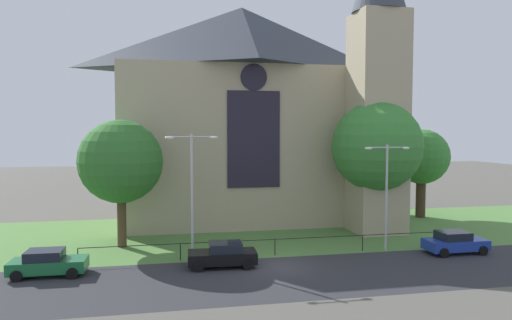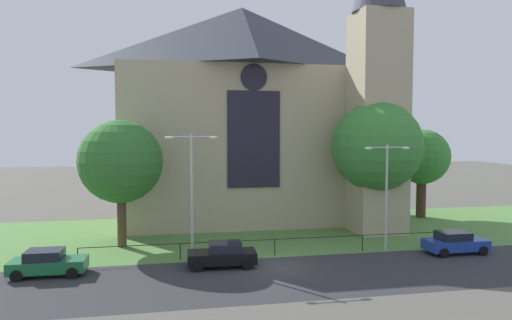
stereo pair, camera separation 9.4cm
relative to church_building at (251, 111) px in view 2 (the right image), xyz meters
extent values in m
plane|color=#56544C|center=(-1.17, -5.64, -10.27)|extent=(160.00, 160.00, 0.00)
cube|color=#2D2D33|center=(-1.17, -17.64, -10.27)|extent=(120.00, 8.00, 0.01)
cube|color=#517F3D|center=(-1.17, -7.64, -10.27)|extent=(120.00, 20.00, 0.01)
cube|color=tan|center=(-0.77, 0.63, -3.27)|extent=(22.00, 12.00, 14.00)
pyramid|color=#383D47|center=(-0.77, 0.63, 6.73)|extent=(22.00, 12.00, 6.00)
cube|color=black|center=(-0.77, -5.42, -2.57)|extent=(4.40, 0.16, 8.00)
cylinder|color=black|center=(-0.77, -5.42, 2.53)|extent=(2.20, 0.15, 2.20)
cube|color=tan|center=(9.23, -7.37, -1.27)|extent=(4.00, 4.00, 18.00)
cylinder|color=black|center=(-0.77, -13.14, -9.17)|extent=(25.16, 0.05, 0.05)
cylinder|color=black|center=(-13.35, -13.14, -9.72)|extent=(0.07, 0.07, 1.10)
cylinder|color=black|center=(-7.06, -13.14, -9.72)|extent=(0.06, 0.07, 1.10)
cylinder|color=black|center=(-0.77, -13.14, -9.72)|extent=(0.06, 0.07, 1.10)
cylinder|color=black|center=(5.52, -13.14, -9.72)|extent=(0.06, 0.07, 1.10)
cylinder|color=black|center=(11.81, -13.14, -9.72)|extent=(0.07, 0.07, 1.10)
cylinder|color=#4C3823|center=(-11.11, -8.71, -8.30)|extent=(0.64, 0.64, 3.95)
sphere|color=#2D6B28|center=(-11.11, -8.71, -4.07)|extent=(5.99, 5.99, 5.99)
cylinder|color=#423021|center=(16.43, -2.17, -8.31)|extent=(0.92, 0.92, 3.93)
sphere|color=#387F33|center=(16.43, -2.17, -4.35)|extent=(5.31, 5.31, 5.31)
cylinder|color=#4C3823|center=(8.77, -8.36, -8.05)|extent=(1.00, 1.00, 4.44)
sphere|color=#387F33|center=(8.77, -8.36, -3.12)|extent=(7.24, 7.24, 7.24)
cylinder|color=#B2B2B7|center=(-6.28, -13.24, -6.17)|extent=(0.16, 0.16, 8.20)
cylinder|color=#B2B2B7|center=(-6.98, -13.24, -2.28)|extent=(1.40, 0.10, 0.10)
cylinder|color=#B2B2B7|center=(-5.58, -13.24, -2.28)|extent=(1.40, 0.10, 0.10)
ellipsoid|color=white|center=(-7.68, -13.24, -2.33)|extent=(0.57, 0.26, 0.20)
ellipsoid|color=white|center=(-4.88, -13.24, -2.33)|extent=(0.57, 0.26, 0.20)
cylinder|color=#B2B2B7|center=(7.20, -13.24, -6.56)|extent=(0.16, 0.16, 7.43)
cylinder|color=#B2B2B7|center=(6.50, -13.24, -3.04)|extent=(1.40, 0.10, 0.10)
cylinder|color=#B2B2B7|center=(7.90, -13.24, -3.04)|extent=(1.40, 0.10, 0.10)
ellipsoid|color=white|center=(5.80, -13.24, -3.09)|extent=(0.57, 0.26, 0.20)
ellipsoid|color=white|center=(8.60, -13.24, -3.09)|extent=(0.57, 0.26, 0.20)
cube|color=#196033|center=(-14.64, -14.89, -9.66)|extent=(4.23, 1.86, 0.70)
cube|color=black|center=(-14.84, -14.89, -9.04)|extent=(2.02, 1.63, 0.55)
cylinder|color=black|center=(-13.15, -14.02, -9.95)|extent=(0.64, 0.23, 0.64)
cylinder|color=black|center=(-13.18, -15.82, -9.95)|extent=(0.64, 0.23, 0.64)
cylinder|color=black|center=(-16.09, -13.97, -9.95)|extent=(0.64, 0.23, 0.64)
cylinder|color=black|center=(-16.12, -15.77, -9.95)|extent=(0.64, 0.23, 0.64)
cube|color=black|center=(-4.57, -15.05, -9.66)|extent=(4.28, 1.99, 0.70)
cube|color=black|center=(-4.37, -15.06, -9.04)|extent=(2.07, 1.69, 0.55)
cylinder|color=black|center=(-6.08, -15.88, -9.95)|extent=(0.65, 0.25, 0.64)
cylinder|color=black|center=(-6.00, -14.08, -9.95)|extent=(0.65, 0.25, 0.64)
cylinder|color=black|center=(-3.14, -16.02, -9.95)|extent=(0.65, 0.25, 0.64)
cylinder|color=black|center=(-3.06, -14.22, -9.95)|extent=(0.65, 0.25, 0.64)
cube|color=#1E3899|center=(11.54, -14.90, -9.66)|extent=(4.22, 1.84, 0.70)
cube|color=black|center=(11.34, -14.90, -9.04)|extent=(2.02, 1.62, 0.55)
cylinder|color=black|center=(13.00, -13.98, -9.95)|extent=(0.64, 0.23, 0.64)
cylinder|color=black|center=(13.02, -15.78, -9.95)|extent=(0.64, 0.23, 0.64)
cylinder|color=black|center=(10.06, -14.01, -9.95)|extent=(0.64, 0.23, 0.64)
cylinder|color=black|center=(10.08, -15.81, -9.95)|extent=(0.64, 0.23, 0.64)
camera|label=1|loc=(-7.84, -42.89, -1.97)|focal=32.33mm
camera|label=2|loc=(-7.75, -42.91, -1.97)|focal=32.33mm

